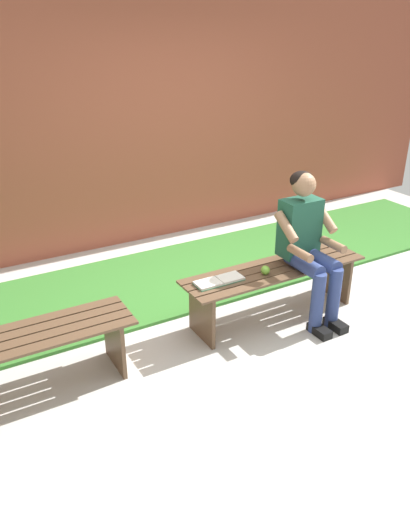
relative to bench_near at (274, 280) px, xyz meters
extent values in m
cube|color=beige|center=(1.11, 1.00, -0.37)|extent=(10.00, 7.00, 0.04)
cube|color=#387A2D|center=(1.11, -1.08, -0.34)|extent=(9.00, 1.43, 0.03)
cube|color=#9E4C38|center=(0.50, -2.32, 1.05)|extent=(9.50, 0.24, 2.82)
cube|color=brown|center=(0.00, -0.17, 0.10)|extent=(1.68, 0.10, 0.02)
cube|color=brown|center=(0.00, -0.06, 0.10)|extent=(1.68, 0.10, 0.02)
cube|color=brown|center=(0.00, 0.06, 0.10)|extent=(1.68, 0.10, 0.02)
cube|color=brown|center=(0.00, 0.17, 0.10)|extent=(1.68, 0.10, 0.02)
cube|color=brown|center=(-0.72, 0.00, -0.13)|extent=(0.03, 0.39, 0.45)
cube|color=brown|center=(0.72, 0.00, -0.13)|extent=(0.03, 0.39, 0.45)
cube|color=brown|center=(2.22, -0.06, 0.10)|extent=(1.74, 0.10, 0.02)
cube|color=brown|center=(2.22, 0.06, 0.10)|extent=(1.74, 0.10, 0.02)
cube|color=brown|center=(2.22, 0.17, 0.10)|extent=(1.74, 0.10, 0.02)
cube|color=brown|center=(1.47, 0.00, -0.13)|extent=(0.03, 0.39, 0.45)
cube|color=#1E513D|center=(-0.25, -0.02, 0.43)|extent=(0.34, 0.20, 0.50)
sphere|color=#936B4C|center=(-0.25, -0.01, 0.81)|extent=(0.20, 0.20, 0.20)
ellipsoid|color=black|center=(-0.25, -0.04, 0.84)|extent=(0.20, 0.19, 0.15)
cylinder|color=navy|center=(-0.34, 0.18, 0.18)|extent=(0.13, 0.40, 0.13)
cylinder|color=navy|center=(-0.16, 0.18, 0.18)|extent=(0.13, 0.40, 0.13)
cylinder|color=navy|center=(-0.34, 0.38, -0.08)|extent=(0.11, 0.11, 0.54)
cube|color=black|center=(-0.34, 0.44, -0.32)|extent=(0.10, 0.22, 0.07)
cylinder|color=navy|center=(-0.16, 0.38, -0.08)|extent=(0.11, 0.11, 0.54)
cube|color=black|center=(-0.16, 0.44, -0.32)|extent=(0.10, 0.22, 0.07)
cylinder|color=#936B4C|center=(-0.46, 0.06, 0.50)|extent=(0.08, 0.28, 0.23)
cylinder|color=#936B4C|center=(-0.43, 0.22, 0.32)|extent=(0.07, 0.26, 0.07)
cylinder|color=#936B4C|center=(-0.04, 0.06, 0.50)|extent=(0.08, 0.28, 0.23)
cylinder|color=#936B4C|center=(-0.07, 0.22, 0.32)|extent=(0.07, 0.26, 0.07)
sphere|color=#72B738|center=(0.14, 0.05, 0.15)|extent=(0.08, 0.08, 0.08)
cube|color=white|center=(0.45, -0.02, 0.13)|extent=(0.20, 0.15, 0.02)
cube|color=white|center=(0.65, -0.02, 0.13)|extent=(0.20, 0.15, 0.02)
cube|color=#33724C|center=(0.55, -0.02, 0.12)|extent=(0.41, 0.16, 0.01)
camera|label=1|loc=(2.43, 3.05, 2.00)|focal=35.22mm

